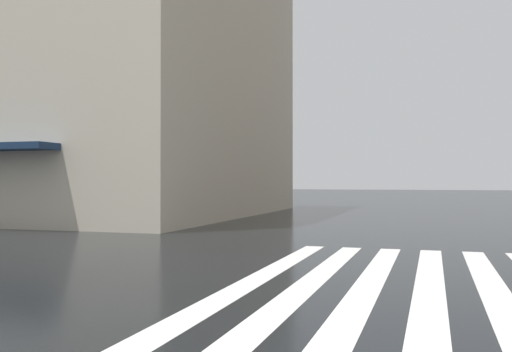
# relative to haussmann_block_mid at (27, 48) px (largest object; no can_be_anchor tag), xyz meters

# --- Properties ---
(zebra_crossing) EXTENTS (13.00, 5.50, 0.01)m
(zebra_crossing) POSITION_rel_haussmann_block_mid_xyz_m (-17.86, -21.26, -9.29)
(zebra_crossing) COLOR silver
(zebra_crossing) RESTS_ON ground_plane
(haussmann_block_mid) EXTENTS (19.93, 26.17, 18.98)m
(haussmann_block_mid) POSITION_rel_haussmann_block_mid_xyz_m (0.00, 0.00, 0.00)
(haussmann_block_mid) COLOR beige
(haussmann_block_mid) RESTS_ON ground_plane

